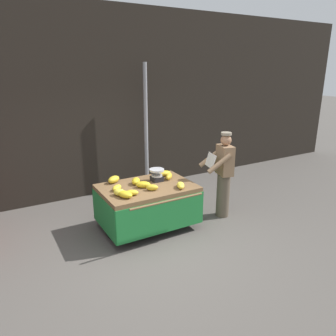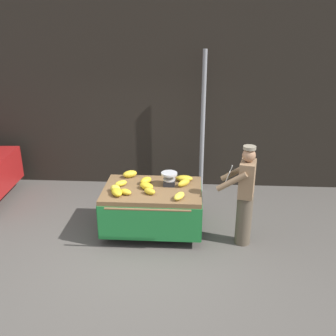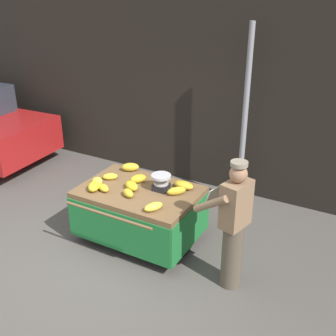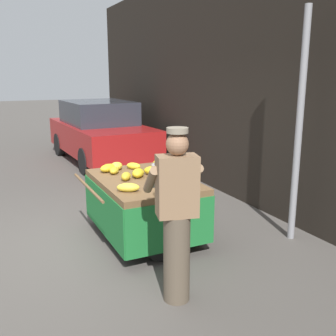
# 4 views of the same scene
# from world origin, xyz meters

# --- Properties ---
(ground_plane) EXTENTS (60.00, 60.00, 0.00)m
(ground_plane) POSITION_xyz_m (0.00, 0.00, 0.00)
(ground_plane) COLOR #514C47
(back_wall) EXTENTS (16.00, 0.24, 4.21)m
(back_wall) POSITION_xyz_m (0.00, 2.96, 2.11)
(back_wall) COLOR black
(back_wall) RESTS_ON ground
(street_pole) EXTENTS (0.09, 0.09, 3.00)m
(street_pole) POSITION_xyz_m (1.15, 2.50, 1.50)
(street_pole) COLOR gray
(street_pole) RESTS_ON ground
(banana_cart) EXTENTS (1.69, 1.35, 0.83)m
(banana_cart) POSITION_xyz_m (0.27, 0.70, 0.62)
(banana_cart) COLOR brown
(banana_cart) RESTS_ON ground
(weighing_scale) EXTENTS (0.28, 0.28, 0.24)m
(weighing_scale) POSITION_xyz_m (0.55, 0.85, 0.95)
(weighing_scale) COLOR black
(weighing_scale) RESTS_ON banana_cart
(banana_bunch_0) EXTENTS (0.31, 0.27, 0.11)m
(banana_bunch_0) POSITION_xyz_m (0.17, 0.66, 0.89)
(banana_bunch_0) COLOR gold
(banana_bunch_0) RESTS_ON banana_cart
(banana_bunch_1) EXTENTS (0.23, 0.30, 0.10)m
(banana_bunch_1) POSITION_xyz_m (0.74, 0.32, 0.89)
(banana_bunch_1) COLOR yellow
(banana_bunch_1) RESTS_ON banana_cart
(banana_bunch_2) EXTENTS (0.24, 0.21, 0.11)m
(banana_bunch_2) POSITION_xyz_m (0.25, 0.47, 0.89)
(banana_bunch_2) COLOR gold
(banana_bunch_2) RESTS_ON banana_cart
(banana_bunch_3) EXTENTS (0.24, 0.25, 0.12)m
(banana_bunch_3) POSITION_xyz_m (-0.33, 0.53, 0.89)
(banana_bunch_3) COLOR yellow
(banana_bunch_3) RESTS_ON banana_cart
(banana_bunch_4) EXTENTS (0.27, 0.32, 0.11)m
(banana_bunch_4) POSITION_xyz_m (-0.28, 0.39, 0.89)
(banana_bunch_4) COLOR gold
(banana_bunch_4) RESTS_ON banana_cart
(banana_bunch_5) EXTENTS (0.25, 0.28, 0.12)m
(banana_bunch_5) POSITION_xyz_m (0.14, 0.89, 0.89)
(banana_bunch_5) COLOR gold
(banana_bunch_5) RESTS_ON banana_cart
(banana_bunch_6) EXTENTS (0.25, 0.21, 0.09)m
(banana_bunch_6) POSITION_xyz_m (-0.15, 0.44, 0.88)
(banana_bunch_6) COLOR gold
(banana_bunch_6) RESTS_ON banana_cart
(banana_bunch_7) EXTENTS (0.26, 0.27, 0.11)m
(banana_bunch_7) POSITION_xyz_m (0.80, 0.84, 0.89)
(banana_bunch_7) COLOR gold
(banana_bunch_7) RESTS_ON banana_cart
(banana_bunch_8) EXTENTS (0.30, 0.18, 0.11)m
(banana_bunch_8) POSITION_xyz_m (0.81, 1.05, 0.89)
(banana_bunch_8) COLOR gold
(banana_bunch_8) RESTS_ON banana_cart
(banana_bunch_9) EXTENTS (0.25, 0.23, 0.10)m
(banana_bunch_9) POSITION_xyz_m (-0.28, 0.77, 0.88)
(banana_bunch_9) COLOR yellow
(banana_bunch_9) RESTS_ON banana_cart
(banana_bunch_10) EXTENTS (0.31, 0.27, 0.13)m
(banana_bunch_10) POSITION_xyz_m (-0.19, 1.17, 0.90)
(banana_bunch_10) COLOR gold
(banana_bunch_10) RESTS_ON banana_cart
(vendor_person) EXTENTS (0.65, 0.61, 1.71)m
(vendor_person) POSITION_xyz_m (1.80, 0.42, 0.87)
(vendor_person) COLOR brown
(vendor_person) RESTS_ON ground
(parked_car) EXTENTS (3.98, 1.88, 1.51)m
(parked_car) POSITION_xyz_m (-4.77, 1.56, 0.75)
(parked_car) COLOR #A51919
(parked_car) RESTS_ON ground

